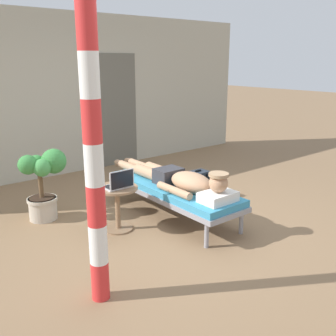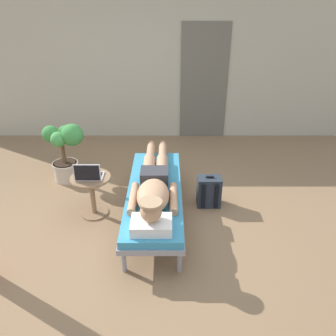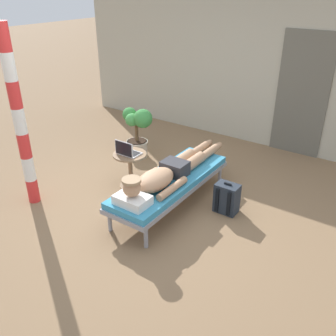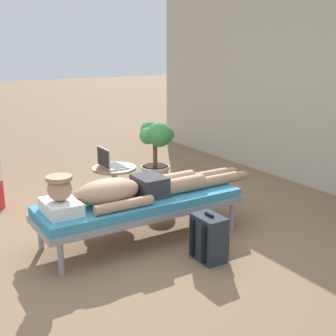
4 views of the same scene
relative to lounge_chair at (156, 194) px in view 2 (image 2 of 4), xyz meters
name	(u,v)px [view 2 (image 2 of 4)]	position (x,y,z in m)	size (l,w,h in m)	color
ground_plane	(140,226)	(-0.18, -0.18, -0.35)	(40.00, 40.00, 0.00)	#846647
house_wall_back	(160,63)	(0.00, 2.75, 1.00)	(7.60, 0.20, 2.70)	#B2AD99
house_door_panel	(205,83)	(0.81, 2.64, 0.67)	(0.84, 0.03, 2.04)	#625F54
lounge_chair	(156,194)	(0.00, 0.00, 0.00)	(0.65, 1.98, 0.42)	gray
person_reclining	(155,185)	(0.00, -0.10, 0.17)	(0.53, 2.17, 0.33)	white
side_table	(93,189)	(-0.76, 0.09, 0.01)	(0.48, 0.48, 0.52)	#8C6B4C
laptop	(90,175)	(-0.76, 0.04, 0.24)	(0.31, 0.24, 0.23)	silver
backpack	(210,192)	(0.69, 0.29, -0.15)	(0.30, 0.26, 0.42)	#262D38
potted_plant	(66,149)	(-1.30, 0.93, 0.15)	(0.58, 0.47, 0.88)	#BFB29E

